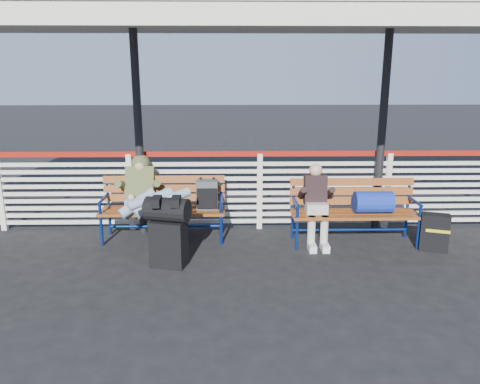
{
  "coord_description": "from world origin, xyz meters",
  "views": [
    {
      "loc": [
        -0.45,
        -5.14,
        2.42
      ],
      "look_at": [
        -0.32,
        1.0,
        0.83
      ],
      "focal_mm": 35.0,
      "sensor_mm": 36.0,
      "label": 1
    }
  ],
  "objects_px": {
    "luggage_stack": "(168,229)",
    "bench_right": "(362,204)",
    "traveler_man": "(149,197)",
    "suitcase_side": "(434,232)",
    "companion_person": "(316,204)",
    "bench_left": "(175,200)"
  },
  "relations": [
    {
      "from": "luggage_stack",
      "to": "bench_right",
      "type": "bearing_deg",
      "value": 31.85
    },
    {
      "from": "luggage_stack",
      "to": "traveler_man",
      "type": "xyz_separation_m",
      "value": [
        -0.35,
        0.69,
        0.24
      ]
    },
    {
      "from": "bench_right",
      "to": "traveler_man",
      "type": "relative_size",
      "value": 1.1
    },
    {
      "from": "bench_right",
      "to": "suitcase_side",
      "type": "relative_size",
      "value": 3.47
    },
    {
      "from": "traveler_man",
      "to": "companion_person",
      "type": "distance_m",
      "value": 2.36
    },
    {
      "from": "luggage_stack",
      "to": "bench_left",
      "type": "bearing_deg",
      "value": 106.72
    },
    {
      "from": "luggage_stack",
      "to": "traveler_man",
      "type": "relative_size",
      "value": 0.55
    },
    {
      "from": "traveler_man",
      "to": "suitcase_side",
      "type": "distance_m",
      "value": 3.98
    },
    {
      "from": "bench_right",
      "to": "suitcase_side",
      "type": "xyz_separation_m",
      "value": [
        0.94,
        -0.31,
        -0.32
      ]
    },
    {
      "from": "bench_left",
      "to": "traveler_man",
      "type": "relative_size",
      "value": 1.1
    },
    {
      "from": "luggage_stack",
      "to": "bench_left",
      "type": "relative_size",
      "value": 0.5
    },
    {
      "from": "companion_person",
      "to": "bench_left",
      "type": "bearing_deg",
      "value": 172.69
    },
    {
      "from": "suitcase_side",
      "to": "companion_person",
      "type": "bearing_deg",
      "value": -172.25
    },
    {
      "from": "traveler_man",
      "to": "luggage_stack",
      "type": "bearing_deg",
      "value": -63.3
    },
    {
      "from": "luggage_stack",
      "to": "bench_left",
      "type": "height_order",
      "value": "bench_left"
    },
    {
      "from": "bench_left",
      "to": "bench_right",
      "type": "height_order",
      "value": "same"
    },
    {
      "from": "bench_left",
      "to": "luggage_stack",
      "type": "bearing_deg",
      "value": -88.62
    },
    {
      "from": "traveler_man",
      "to": "suitcase_side",
      "type": "height_order",
      "value": "traveler_man"
    },
    {
      "from": "luggage_stack",
      "to": "companion_person",
      "type": "relative_size",
      "value": 0.79
    },
    {
      "from": "luggage_stack",
      "to": "companion_person",
      "type": "distance_m",
      "value": 2.15
    },
    {
      "from": "luggage_stack",
      "to": "bench_right",
      "type": "distance_m",
      "value": 2.78
    },
    {
      "from": "bench_left",
      "to": "bench_right",
      "type": "distance_m",
      "value": 2.7
    }
  ]
}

